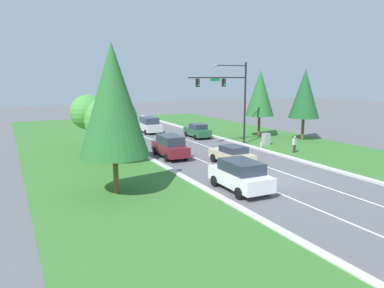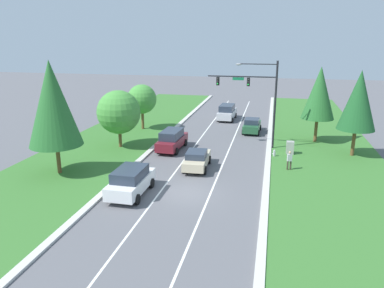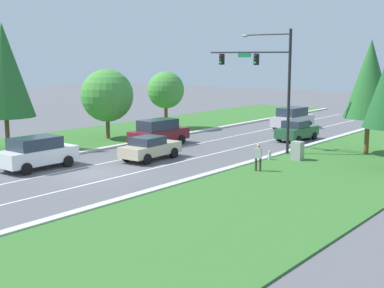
{
  "view_description": "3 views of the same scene",
  "coord_description": "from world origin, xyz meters",
  "px_view_note": "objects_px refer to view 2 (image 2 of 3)",
  "views": [
    {
      "loc": [
        -16.66,
        -20.21,
        7.15
      ],
      "look_at": [
        -2.23,
        8.68,
        1.33
      ],
      "focal_mm": 35.0,
      "sensor_mm": 36.0,
      "label": 1
    },
    {
      "loc": [
        5.78,
        -24.11,
        10.8
      ],
      "look_at": [
        -1.3,
        8.27,
        1.25
      ],
      "focal_mm": 35.0,
      "sensor_mm": 36.0,
      "label": 2
    },
    {
      "loc": [
        23.4,
        -20.31,
        6.74
      ],
      "look_at": [
        1.07,
        8.15,
        0.83
      ],
      "focal_mm": 50.0,
      "sensor_mm": 36.0,
      "label": 3
    }
  ],
  "objects_px": {
    "burgundy_suv": "(172,140)",
    "conifer_mid_left_tree": "(53,104)",
    "forest_sedan": "(252,125)",
    "conifer_far_right_tree": "(319,93)",
    "oak_far_left_tree": "(142,99)",
    "silver_suv": "(227,112)",
    "pedestrian": "(289,160)",
    "traffic_signal_mast": "(257,92)",
    "champagne_sedan": "(197,159)",
    "utility_cabinet": "(290,148)",
    "oak_near_left_tree": "(119,112)",
    "white_suv": "(131,181)",
    "fire_hydrant": "(274,153)",
    "conifer_near_right_tree": "(359,100)"
  },
  "relations": [
    {
      "from": "silver_suv",
      "to": "conifer_near_right_tree",
      "type": "xyz_separation_m",
      "value": [
        13.49,
        -13.49,
        4.24
      ]
    },
    {
      "from": "forest_sedan",
      "to": "utility_cabinet",
      "type": "bearing_deg",
      "value": -60.47
    },
    {
      "from": "traffic_signal_mast",
      "to": "oak_far_left_tree",
      "type": "bearing_deg",
      "value": 160.33
    },
    {
      "from": "conifer_far_right_tree",
      "to": "oak_near_left_tree",
      "type": "bearing_deg",
      "value": -162.33
    },
    {
      "from": "conifer_mid_left_tree",
      "to": "silver_suv",
      "type": "bearing_deg",
      "value": 65.43
    },
    {
      "from": "oak_near_left_tree",
      "to": "oak_far_left_tree",
      "type": "relative_size",
      "value": 1.07
    },
    {
      "from": "burgundy_suv",
      "to": "conifer_mid_left_tree",
      "type": "bearing_deg",
      "value": -128.03
    },
    {
      "from": "pedestrian",
      "to": "white_suv",
      "type": "bearing_deg",
      "value": 18.62
    },
    {
      "from": "burgundy_suv",
      "to": "conifer_mid_left_tree",
      "type": "height_order",
      "value": "conifer_mid_left_tree"
    },
    {
      "from": "white_suv",
      "to": "oak_far_left_tree",
      "type": "relative_size",
      "value": 0.89
    },
    {
      "from": "silver_suv",
      "to": "burgundy_suv",
      "type": "height_order",
      "value": "silver_suv"
    },
    {
      "from": "utility_cabinet",
      "to": "oak_near_left_tree",
      "type": "bearing_deg",
      "value": -175.88
    },
    {
      "from": "forest_sedan",
      "to": "pedestrian",
      "type": "bearing_deg",
      "value": -70.65
    },
    {
      "from": "burgundy_suv",
      "to": "conifer_mid_left_tree",
      "type": "distance_m",
      "value": 12.08
    },
    {
      "from": "champagne_sedan",
      "to": "conifer_near_right_tree",
      "type": "relative_size",
      "value": 0.57
    },
    {
      "from": "silver_suv",
      "to": "champagne_sedan",
      "type": "bearing_deg",
      "value": -87.91
    },
    {
      "from": "oak_near_left_tree",
      "to": "conifer_near_right_tree",
      "type": "bearing_deg",
      "value": 4.97
    },
    {
      "from": "burgundy_suv",
      "to": "oak_near_left_tree",
      "type": "relative_size",
      "value": 0.89
    },
    {
      "from": "traffic_signal_mast",
      "to": "oak_near_left_tree",
      "type": "xyz_separation_m",
      "value": [
        -13.22,
        -2.88,
        -2.03
      ]
    },
    {
      "from": "oak_far_left_tree",
      "to": "silver_suv",
      "type": "bearing_deg",
      "value": 39.96
    },
    {
      "from": "champagne_sedan",
      "to": "utility_cabinet",
      "type": "distance_m",
      "value": 9.68
    },
    {
      "from": "traffic_signal_mast",
      "to": "pedestrian",
      "type": "relative_size",
      "value": 5.1
    },
    {
      "from": "fire_hydrant",
      "to": "oak_near_left_tree",
      "type": "relative_size",
      "value": 0.12
    },
    {
      "from": "white_suv",
      "to": "conifer_far_right_tree",
      "type": "relative_size",
      "value": 0.61
    },
    {
      "from": "forest_sedan",
      "to": "champagne_sedan",
      "type": "bearing_deg",
      "value": -103.58
    },
    {
      "from": "oak_near_left_tree",
      "to": "conifer_far_right_tree",
      "type": "relative_size",
      "value": 0.73
    },
    {
      "from": "conifer_near_right_tree",
      "to": "conifer_far_right_tree",
      "type": "xyz_separation_m",
      "value": [
        -2.94,
        4.23,
        -0.02
      ]
    },
    {
      "from": "traffic_signal_mast",
      "to": "pedestrian",
      "type": "xyz_separation_m",
      "value": [
        3.21,
        -6.25,
        -4.71
      ]
    },
    {
      "from": "traffic_signal_mast",
      "to": "champagne_sedan",
      "type": "xyz_separation_m",
      "value": [
        -4.43,
        -7.34,
        -4.83
      ]
    },
    {
      "from": "conifer_mid_left_tree",
      "to": "conifer_near_right_tree",
      "type": "bearing_deg",
      "value": 22.49
    },
    {
      "from": "conifer_mid_left_tree",
      "to": "conifer_far_right_tree",
      "type": "bearing_deg",
      "value": 33.83
    },
    {
      "from": "forest_sedan",
      "to": "conifer_mid_left_tree",
      "type": "distance_m",
      "value": 22.97
    },
    {
      "from": "forest_sedan",
      "to": "utility_cabinet",
      "type": "height_order",
      "value": "forest_sedan"
    },
    {
      "from": "traffic_signal_mast",
      "to": "conifer_mid_left_tree",
      "type": "height_order",
      "value": "conifer_mid_left_tree"
    },
    {
      "from": "pedestrian",
      "to": "oak_near_left_tree",
      "type": "xyz_separation_m",
      "value": [
        -16.42,
        3.37,
        2.68
      ]
    },
    {
      "from": "conifer_far_right_tree",
      "to": "traffic_signal_mast",
      "type": "bearing_deg",
      "value": -151.89
    },
    {
      "from": "silver_suv",
      "to": "conifer_far_right_tree",
      "type": "bearing_deg",
      "value": -39.04
    },
    {
      "from": "champagne_sedan",
      "to": "conifer_far_right_tree",
      "type": "distance_m",
      "value": 15.65
    },
    {
      "from": "pedestrian",
      "to": "oak_near_left_tree",
      "type": "distance_m",
      "value": 16.98
    },
    {
      "from": "burgundy_suv",
      "to": "utility_cabinet",
      "type": "height_order",
      "value": "burgundy_suv"
    },
    {
      "from": "silver_suv",
      "to": "pedestrian",
      "type": "bearing_deg",
      "value": -65.79
    },
    {
      "from": "forest_sedan",
      "to": "conifer_far_right_tree",
      "type": "relative_size",
      "value": 0.54
    },
    {
      "from": "silver_suv",
      "to": "conifer_mid_left_tree",
      "type": "distance_m",
      "value": 26.3
    },
    {
      "from": "white_suv",
      "to": "burgundy_suv",
      "type": "relative_size",
      "value": 0.94
    },
    {
      "from": "oak_far_left_tree",
      "to": "conifer_mid_left_tree",
      "type": "bearing_deg",
      "value": -95.65
    },
    {
      "from": "pedestrian",
      "to": "traffic_signal_mast",
      "type": "bearing_deg",
      "value": -78.16
    },
    {
      "from": "forest_sedan",
      "to": "pedestrian",
      "type": "distance_m",
      "value": 12.98
    },
    {
      "from": "champagne_sedan",
      "to": "utility_cabinet",
      "type": "bearing_deg",
      "value": 33.53
    },
    {
      "from": "pedestrian",
      "to": "fire_hydrant",
      "type": "xyz_separation_m",
      "value": [
        -1.22,
        3.48,
        -0.59
      ]
    },
    {
      "from": "conifer_far_right_tree",
      "to": "forest_sedan",
      "type": "bearing_deg",
      "value": 157.28
    }
  ]
}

